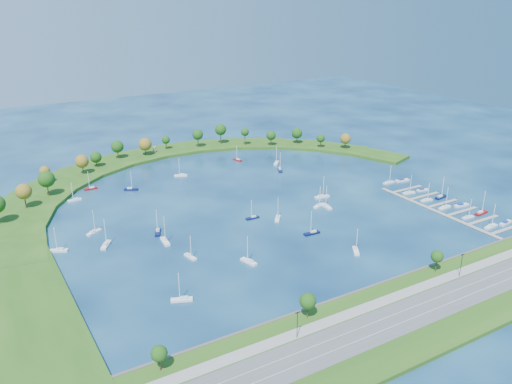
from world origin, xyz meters
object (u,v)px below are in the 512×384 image
moored_boat_12 (91,188)px  docked_boat_7 (441,197)px  moored_boat_8 (94,232)px  moored_boat_19 (280,169)px  dock_system (446,209)px  moored_boat_4 (181,175)px  docked_boat_11 (402,180)px  docked_boat_4 (445,207)px  docked_boat_9 (422,190)px  moored_boat_9 (356,250)px  moored_boat_0 (158,231)px  docked_boat_0 (491,226)px  harbor_tower (154,149)px  moored_boat_3 (131,189)px  moored_boat_6 (278,218)px  moored_boat_11 (106,244)px  docked_boat_5 (461,205)px  moored_boat_20 (322,196)px  moored_boat_21 (59,250)px  docked_boat_6 (427,200)px  moored_boat_2 (182,299)px  moored_boat_17 (165,241)px  docked_boat_10 (389,182)px  moored_boat_5 (253,217)px  moored_boat_14 (190,256)px  docked_boat_3 (481,212)px  docked_boat_8 (409,192)px  moored_boat_13 (74,199)px  moored_boat_1 (327,206)px  moored_boat_18 (249,261)px  moored_boat_10 (312,232)px  moored_boat_16 (237,159)px  moored_boat_7 (277,162)px

moored_boat_12 → docked_boat_7: docked_boat_7 is taller
moored_boat_8 → moored_boat_19: size_ratio=0.93×
dock_system → moored_boat_4: bearing=129.4°
moored_boat_4 → docked_boat_11: bearing=167.5°
moored_boat_12 → docked_boat_4: size_ratio=0.93×
docked_boat_9 → moored_boat_9: bearing=-144.9°
moored_boat_0 → docked_boat_0: moored_boat_0 is taller
harbor_tower → moored_boat_8: moored_boat_8 is taller
moored_boat_3 → moored_boat_6: size_ratio=1.02×
moored_boat_8 → docked_boat_0: docked_boat_0 is taller
moored_boat_8 → moored_boat_11: size_ratio=0.90×
docked_boat_5 → docked_boat_9: (0.02, 27.86, -0.10)m
moored_boat_20 → moored_boat_3: bearing=149.2°
docked_boat_4 → docked_boat_11: size_ratio=1.28×
moored_boat_20 → docked_boat_5: moored_boat_20 is taller
moored_boat_19 → moored_boat_21: bearing=-45.7°
docked_boat_6 → docked_boat_9: bearing=56.8°
moored_boat_2 → moored_boat_17: moored_boat_17 is taller
docked_boat_9 → docked_boat_10: docked_boat_10 is taller
moored_boat_11 → docked_boat_5: 187.96m
docked_boat_7 → docked_boat_11: bearing=78.3°
moored_boat_4 → moored_boat_5: size_ratio=1.13×
moored_boat_4 → moored_boat_14: bearing=91.2°
docked_boat_3 → docked_boat_8: size_ratio=1.15×
moored_boat_4 → moored_boat_19: size_ratio=0.93×
moored_boat_8 → moored_boat_13: bearing=58.7°
moored_boat_2 → moored_boat_5: 81.93m
moored_boat_13 → moored_boat_14: size_ratio=1.02×
docked_boat_10 → docked_boat_11: size_ratio=1.21×
docked_boat_4 → docked_boat_5: 10.72m
moored_boat_1 → moored_boat_13: (-115.99, 79.62, -0.03)m
moored_boat_0 → moored_boat_6: bearing=98.8°
moored_boat_5 → moored_boat_18: moored_boat_18 is taller
moored_boat_12 → docked_boat_11: bearing=153.1°
moored_boat_10 → moored_boat_20: bearing=-129.8°
moored_boat_3 → moored_boat_2: bearing=-68.1°
docked_boat_4 → moored_boat_17: bearing=160.3°
moored_boat_16 → moored_boat_7: bearing=-152.1°
moored_boat_8 → docked_boat_4: bearing=-50.1°
moored_boat_9 → docked_boat_3: 85.64m
moored_boat_2 → moored_boat_8: bearing=-57.8°
harbor_tower → moored_boat_1: bearing=-72.3°
moored_boat_19 → docked_boat_0: 135.00m
moored_boat_2 → docked_boat_5: (169.11, 10.05, -0.25)m
moored_boat_12 → moored_boat_18: bearing=105.1°
moored_boat_20 → docked_boat_7: 67.65m
moored_boat_18 → docked_boat_6: (121.87, 12.04, -0.04)m
moored_boat_0 → moored_boat_3: size_ratio=1.05×
docked_boat_8 → docked_boat_5: bearing=-60.1°
docked_boat_10 → docked_boat_11: bearing=-9.2°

